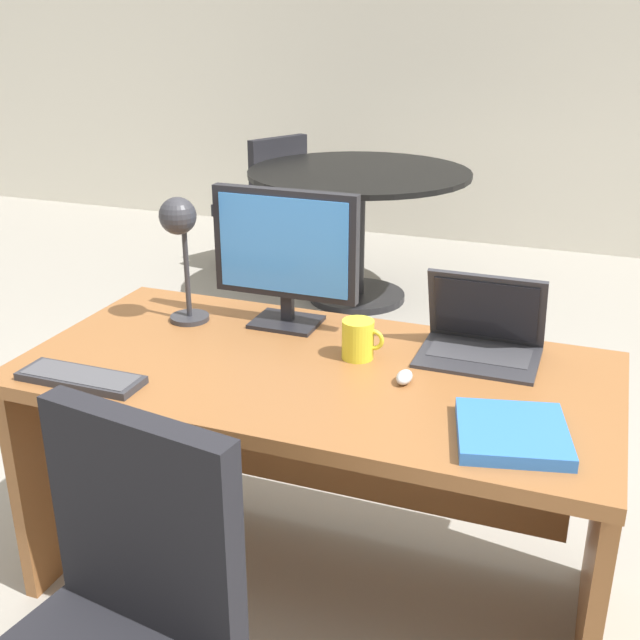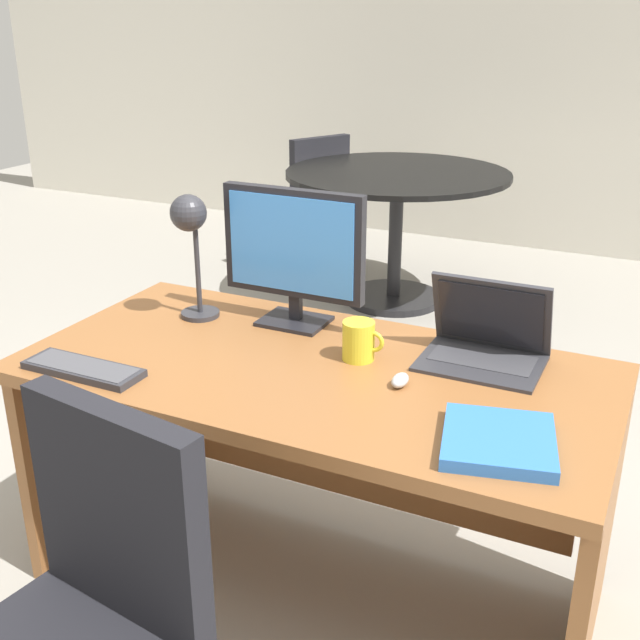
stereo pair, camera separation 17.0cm
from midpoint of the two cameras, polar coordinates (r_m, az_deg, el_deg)
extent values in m
plane|color=gray|center=(3.71, 11.15, -4.77)|extent=(12.00, 12.00, 0.00)
cube|color=silver|center=(5.79, 19.01, 18.37)|extent=(10.00, 0.10, 2.80)
cube|color=brown|center=(2.11, 1.85, -3.92)|extent=(1.59, 0.79, 0.04)
cube|color=brown|center=(2.66, -13.90, -7.84)|extent=(0.04, 0.70, 0.70)
cube|color=brown|center=(2.17, 21.67, -16.37)|extent=(0.04, 0.70, 0.70)
cube|color=brown|center=(2.51, 4.52, -8.13)|extent=(1.40, 0.02, 0.49)
cube|color=black|center=(2.39, 0.15, -0.11)|extent=(0.20, 0.16, 0.01)
cube|color=black|center=(2.38, 0.25, 0.99)|extent=(0.04, 0.02, 0.08)
cube|color=black|center=(2.31, 0.15, 5.62)|extent=(0.45, 0.04, 0.33)
cube|color=#3F8CEA|center=(2.29, -0.06, 5.49)|extent=(0.40, 0.00, 0.29)
cube|color=#2D2D33|center=(2.17, 13.90, -3.11)|extent=(0.32, 0.25, 0.01)
cube|color=#38383D|center=(2.19, 14.02, -2.78)|extent=(0.28, 0.14, 0.00)
cube|color=#2D2D33|center=(2.20, 14.62, 0.40)|extent=(0.32, 0.10, 0.22)
cube|color=black|center=(2.19, 14.57, 0.29)|extent=(0.29, 0.08, 0.19)
cube|color=#2D2D33|center=(2.13, -14.77, -3.54)|extent=(0.34, 0.11, 0.02)
cube|color=#47474C|center=(2.13, -14.80, -3.27)|extent=(0.31, 0.09, 0.00)
ellipsoid|color=#B7BABF|center=(2.01, 8.31, -4.43)|extent=(0.04, 0.07, 0.03)
cylinder|color=#2D2D33|center=(2.46, -6.80, 0.43)|extent=(0.12, 0.12, 0.01)
cylinder|color=#2D2D33|center=(2.41, -6.96, 3.73)|extent=(0.02, 0.02, 0.28)
sphere|color=#2D2D33|center=(2.33, -7.56, 7.75)|extent=(0.11, 0.11, 0.11)
cube|color=blue|center=(1.79, 15.65, -8.59)|extent=(0.30, 0.31, 0.03)
cylinder|color=yellow|center=(2.13, 5.12, -1.56)|extent=(0.09, 0.09, 0.11)
torus|color=yellow|center=(2.12, 6.25, -1.62)|extent=(0.06, 0.01, 0.06)
cube|color=black|center=(1.62, -11.61, -13.69)|extent=(0.44, 0.13, 0.47)
cylinder|color=black|center=(4.71, 6.41, 1.64)|extent=(0.57, 0.57, 0.04)
cylinder|color=black|center=(4.60, 6.60, 6.03)|extent=(0.08, 0.08, 0.71)
cylinder|color=black|center=(4.51, 6.81, 10.56)|extent=(1.28, 1.28, 0.03)
cylinder|color=black|center=(5.40, -0.49, 4.42)|extent=(0.56, 0.56, 0.04)
cylinder|color=black|center=(5.36, -0.49, 6.11)|extent=(0.05, 0.05, 0.29)
cube|color=black|center=(5.31, -0.50, 8.04)|extent=(0.62, 0.62, 0.08)
cube|color=black|center=(5.08, 0.98, 10.60)|extent=(0.25, 0.42, 0.47)
camera|label=1|loc=(0.09, -87.67, 0.93)|focal=43.72mm
camera|label=2|loc=(0.09, 92.33, -0.93)|focal=43.72mm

